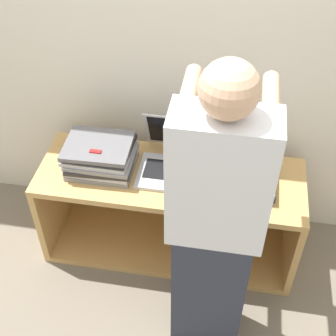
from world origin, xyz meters
TOP-DOWN VIEW (x-y plane):
  - ground_plane at (0.00, 0.00)m, footprint 12.00×12.00m
  - wall_back at (0.00, 0.62)m, footprint 8.00×0.05m
  - cart at (0.00, 0.32)m, footprint 1.44×0.51m
  - laptop_open at (0.00, 0.32)m, footprint 0.35×0.39m
  - laptop_stack_left at (-0.38, 0.25)m, footprint 0.37×0.30m
  - laptop_stack_right at (0.38, 0.26)m, footprint 0.36×0.29m
  - person at (0.27, -0.24)m, footprint 0.40×0.52m
  - inventory_tag at (-0.38, 0.19)m, footprint 0.06×0.02m

SIDE VIEW (x-z plane):
  - ground_plane at x=0.00m, z-range 0.00..0.00m
  - cart at x=0.00m, z-range 0.00..0.59m
  - laptop_stack_right at x=0.38m, z-range 0.59..0.67m
  - laptop_open at x=0.00m, z-range 0.51..0.79m
  - laptop_stack_left at x=-0.38m, z-range 0.59..0.76m
  - inventory_tag at x=-0.38m, z-range 0.76..0.77m
  - person at x=0.27m, z-range 0.00..1.59m
  - wall_back at x=0.00m, z-range 0.00..2.40m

